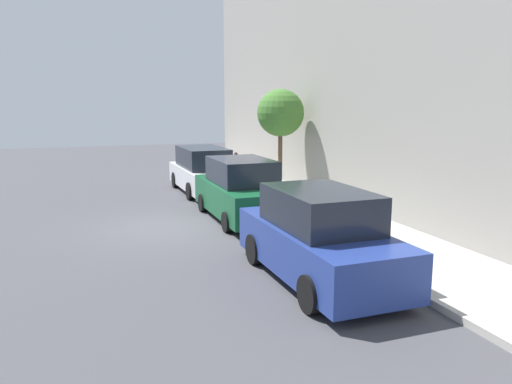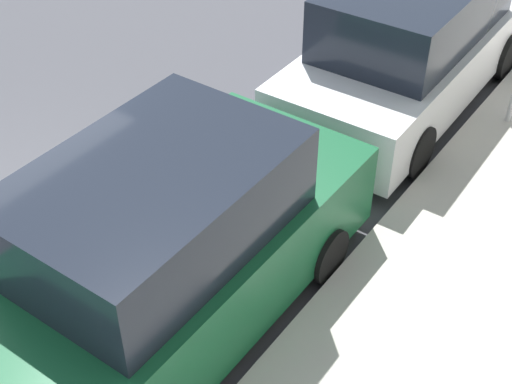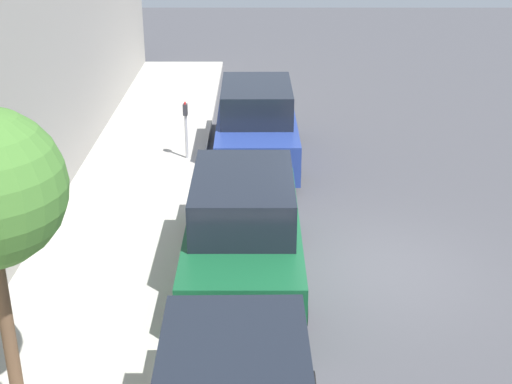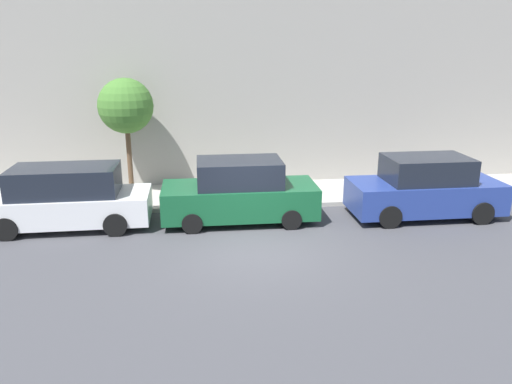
{
  "view_description": "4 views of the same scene",
  "coord_description": "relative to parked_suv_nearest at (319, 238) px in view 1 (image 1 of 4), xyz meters",
  "views": [
    {
      "loc": [
        -2.58,
        -14.92,
        3.8
      ],
      "look_at": [
        2.67,
        -0.47,
        1.0
      ],
      "focal_mm": 35.0,
      "sensor_mm": 36.0,
      "label": 1
    },
    {
      "loc": [
        5.92,
        -3.13,
        5.56
      ],
      "look_at": [
        2.65,
        1.46,
        1.0
      ],
      "focal_mm": 50.0,
      "sensor_mm": 36.0,
      "label": 2
    },
    {
      "loc": [
        2.2,
        11.46,
        6.57
      ],
      "look_at": [
        2.2,
        -1.33,
        1.0
      ],
      "focal_mm": 50.0,
      "sensor_mm": 36.0,
      "label": 3
    },
    {
      "loc": [
        -12.5,
        1.44,
        5.38
      ],
      "look_at": [
        2.2,
        -0.25,
        1.0
      ],
      "focal_mm": 35.0,
      "sensor_mm": 36.0,
      "label": 4
    }
  ],
  "objects": [
    {
      "name": "sidewalk",
      "position": [
        2.82,
        5.73,
        -0.85
      ],
      "size": [
        3.02,
        32.0,
        0.15
      ],
      "color": "#B2ADA3",
      "rests_on": "ground_plane"
    },
    {
      "name": "parked_suv_nearest",
      "position": [
        0.0,
        0.0,
        0.0
      ],
      "size": [
        2.08,
        4.82,
        1.98
      ],
      "color": "navy",
      "rests_on": "ground_plane"
    },
    {
      "name": "building_facade",
      "position": [
        5.33,
        5.73,
        6.19
      ],
      "size": [
        2.0,
        32.0,
        14.23
      ],
      "color": "gray",
      "rests_on": "ground_plane"
    },
    {
      "name": "ground_plane",
      "position": [
        -2.19,
        5.73,
        -0.93
      ],
      "size": [
        60.0,
        60.0,
        0.0
      ],
      "primitive_type": "plane",
      "color": "#424247"
    },
    {
      "name": "parked_suv_second",
      "position": [
        0.24,
        5.97,
        0.0
      ],
      "size": [
        2.08,
        4.8,
        1.98
      ],
      "color": "#14512D",
      "rests_on": "ground_plane"
    },
    {
      "name": "parked_minivan_third",
      "position": [
        0.25,
        11.2,
        -0.01
      ],
      "size": [
        2.02,
        4.93,
        1.9
      ],
      "color": "silver",
      "rests_on": "ground_plane"
    },
    {
      "name": "parking_meter_near",
      "position": [
        1.76,
        0.28,
        0.12
      ],
      "size": [
        0.11,
        0.15,
        1.46
      ],
      "color": "#ADADB2",
      "rests_on": "sidewalk"
    },
    {
      "name": "parking_meter_far",
      "position": [
        1.76,
        11.33,
        0.13
      ],
      "size": [
        0.11,
        0.15,
        1.49
      ],
      "color": "#ADADB2",
      "rests_on": "sidewalk"
    },
    {
      "name": "street_tree",
      "position": [
        3.14,
        9.67,
        2.39
      ],
      "size": [
        1.92,
        1.92,
        4.15
      ],
      "color": "brown",
      "rests_on": "sidewalk"
    }
  ]
}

